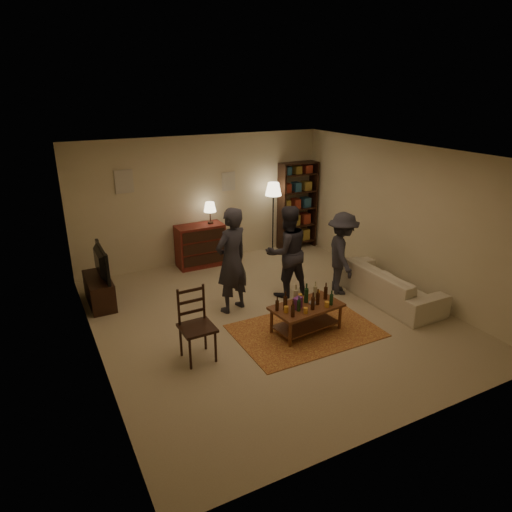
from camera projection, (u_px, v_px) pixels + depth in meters
floor at (270, 316)px, 7.66m from camera, size 6.00×6.00×0.00m
room_shell at (172, 181)px, 9.22m from camera, size 6.00×6.00×6.00m
rug at (306, 331)px, 7.21m from camera, size 2.20×1.50×0.01m
coffee_table at (306, 308)px, 7.07m from camera, size 1.16×0.71×0.79m
dining_chair at (195, 321)px, 6.34m from camera, size 0.47×0.47×1.07m
tv_stand at (99, 284)px, 7.97m from camera, size 0.40×1.00×1.06m
dresser at (201, 244)px, 9.67m from camera, size 1.00×0.50×1.36m
bookshelf at (297, 205)px, 10.57m from camera, size 0.90×0.34×2.02m
floor_lamp at (273, 194)px, 10.03m from camera, size 0.36×0.36×1.64m
sofa at (389, 284)px, 8.17m from camera, size 0.81×2.08×0.61m
person_left at (232, 260)px, 7.59m from camera, size 0.77×0.63×1.82m
person_right at (287, 252)px, 8.18m from camera, size 0.84×0.67×1.69m
person_by_sofa at (342, 254)px, 8.30m from camera, size 0.91×1.13×1.53m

